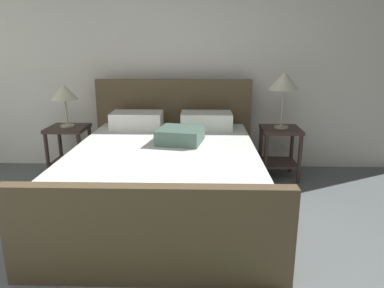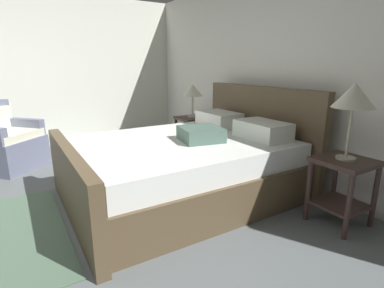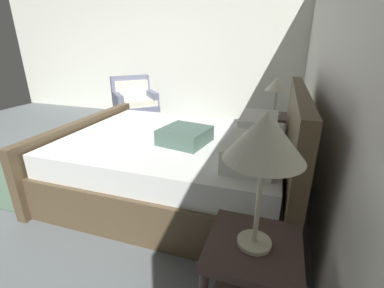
{
  "view_description": "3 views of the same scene",
  "coord_description": "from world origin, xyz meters",
  "px_view_note": "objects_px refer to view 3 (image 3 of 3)",
  "views": [
    {
      "loc": [
        0.32,
        -1.13,
        1.51
      ],
      "look_at": [
        0.22,
        1.84,
        0.68
      ],
      "focal_mm": 33.1,
      "sensor_mm": 36.0,
      "label": 1
    },
    {
      "loc": [
        2.61,
        0.51,
        1.38
      ],
      "look_at": [
        0.25,
        1.92,
        0.64
      ],
      "focal_mm": 27.92,
      "sensor_mm": 36.0,
      "label": 2
    },
    {
      "loc": [
        2.25,
        2.91,
        1.49
      ],
      "look_at": [
        0.15,
        2.21,
        0.64
      ],
      "focal_mm": 24.73,
      "sensor_mm": 36.0,
      "label": 3
    }
  ],
  "objects_px": {
    "nightstand_left": "(272,129)",
    "nightstand_right": "(251,275)",
    "bed": "(180,163)",
    "table_lamp_right": "(265,139)",
    "table_lamp_left": "(277,85)",
    "armchair": "(135,107)"
  },
  "relations": [
    {
      "from": "nightstand_left",
      "to": "nightstand_right",
      "type": "bearing_deg",
      "value": 0.45
    },
    {
      "from": "bed",
      "to": "table_lamp_right",
      "type": "distance_m",
      "value": 1.7
    },
    {
      "from": "table_lamp_left",
      "to": "table_lamp_right",
      "type": "bearing_deg",
      "value": 0.45
    },
    {
      "from": "armchair",
      "to": "nightstand_right",
      "type": "bearing_deg",
      "value": 37.99
    },
    {
      "from": "nightstand_right",
      "to": "table_lamp_left",
      "type": "xyz_separation_m",
      "value": [
        -2.48,
        -0.02,
        0.59
      ]
    },
    {
      "from": "table_lamp_right",
      "to": "armchair",
      "type": "bearing_deg",
      "value": -142.01
    },
    {
      "from": "bed",
      "to": "table_lamp_right",
      "type": "height_order",
      "value": "table_lamp_right"
    },
    {
      "from": "nightstand_left",
      "to": "bed",
      "type": "bearing_deg",
      "value": -33.89
    },
    {
      "from": "table_lamp_right",
      "to": "bed",
      "type": "bearing_deg",
      "value": -145.46
    },
    {
      "from": "bed",
      "to": "armchair",
      "type": "xyz_separation_m",
      "value": [
        -2.0,
        -1.68,
        0.01
      ]
    },
    {
      "from": "bed",
      "to": "table_lamp_left",
      "type": "relative_size",
      "value": 4.7
    },
    {
      "from": "bed",
      "to": "armchair",
      "type": "distance_m",
      "value": 2.61
    },
    {
      "from": "table_lamp_right",
      "to": "table_lamp_left",
      "type": "bearing_deg",
      "value": -179.55
    },
    {
      "from": "table_lamp_left",
      "to": "armchair",
      "type": "relative_size",
      "value": 0.48
    },
    {
      "from": "bed",
      "to": "nightstand_right",
      "type": "height_order",
      "value": "bed"
    },
    {
      "from": "nightstand_right",
      "to": "armchair",
      "type": "xyz_separation_m",
      "value": [
        -3.24,
        -2.53,
        -0.06
      ]
    },
    {
      "from": "table_lamp_right",
      "to": "armchair",
      "type": "distance_m",
      "value": 4.19
    },
    {
      "from": "nightstand_left",
      "to": "armchair",
      "type": "distance_m",
      "value": 2.63
    },
    {
      "from": "table_lamp_right",
      "to": "nightstand_left",
      "type": "xyz_separation_m",
      "value": [
        -2.48,
        -0.02,
        -0.72
      ]
    },
    {
      "from": "bed",
      "to": "table_lamp_left",
      "type": "distance_m",
      "value": 1.63
    },
    {
      "from": "table_lamp_right",
      "to": "nightstand_left",
      "type": "bearing_deg",
      "value": -179.55
    },
    {
      "from": "bed",
      "to": "nightstand_left",
      "type": "bearing_deg",
      "value": 146.11
    }
  ]
}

